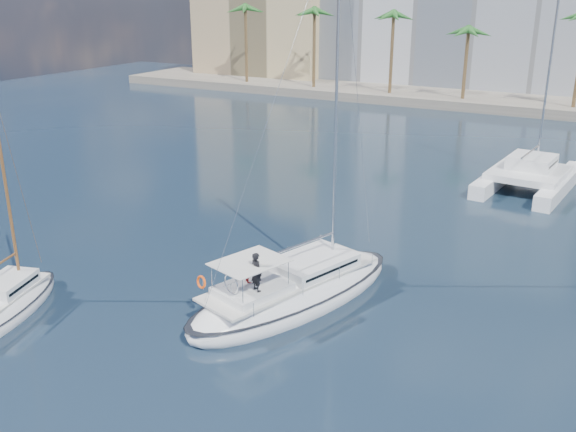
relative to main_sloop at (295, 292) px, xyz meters
The scene contains 9 objects.
ground 1.50m from the main_sloop, 111.54° to the left, with size 160.00×160.00×0.00m, color black.
quay 62.30m from the main_sloop, 90.47° to the left, with size 120.00×14.00×1.20m, color gray.
building_tan_left 82.81m from the main_sloop, 121.16° to the left, with size 22.00×14.00×22.00m, color tan.
palm_left 68.44m from the main_sloop, 120.63° to the left, with size 3.60×3.60×12.30m.
palm_centre 59.10m from the main_sloop, 90.50° to the left, with size 3.60×3.60×12.30m.
main_sloop is the anchor object (origin of this frame).
small_sloop 13.78m from the main_sloop, 144.94° to the right, with size 4.88×8.59×11.77m.
catamaran 26.54m from the main_sloop, 75.42° to the left, with size 6.74×11.96×16.83m.
seagull 4.54m from the main_sloop, 112.39° to the left, with size 1.20×0.52×0.22m.
Camera 1 is at (13.85, -26.12, 14.50)m, focal length 40.00 mm.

